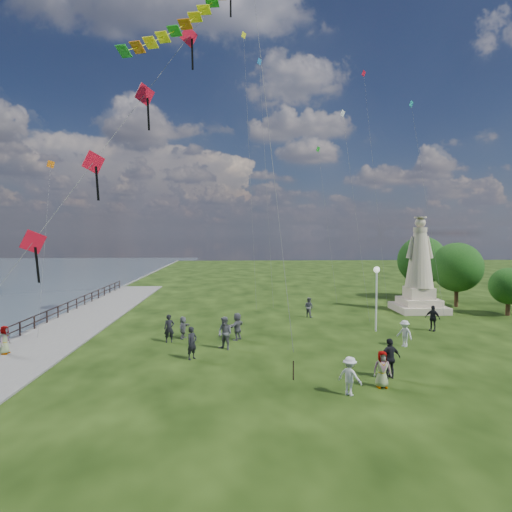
{
  "coord_description": "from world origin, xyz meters",
  "views": [
    {
      "loc": [
        -2.15,
        -16.38,
        6.8
      ],
      "look_at": [
        -1.0,
        8.0,
        5.5
      ],
      "focal_mm": 30.0,
      "sensor_mm": 36.0,
      "label": 1
    }
  ],
  "objects": [
    {
      "name": "waterfront",
      "position": [
        -15.24,
        8.99,
        -0.06
      ],
      "size": [
        200.0,
        200.0,
        1.51
      ],
      "color": "#384A54",
      "rests_on": "ground"
    },
    {
      "name": "statue",
      "position": [
        13.76,
        19.84,
        3.11
      ],
      "size": [
        4.08,
        4.08,
        8.22
      ],
      "rotation": [
        0.0,
        0.0,
        -0.01
      ],
      "color": "#C7B196",
      "rests_on": "ground"
    },
    {
      "name": "lamppost",
      "position": [
        7.55,
        12.54,
        3.25
      ],
      "size": [
        0.42,
        0.42,
        4.5
      ],
      "color": "silver",
      "rests_on": "ground"
    },
    {
      "name": "tree_row",
      "position": [
        17.89,
        23.87,
        3.69
      ],
      "size": [
        7.27,
        13.04,
        6.47
      ],
      "color": "#382314",
      "rests_on": "ground"
    },
    {
      "name": "person_0",
      "position": [
        -4.53,
        6.51,
        0.89
      ],
      "size": [
        0.74,
        0.77,
        1.77
      ],
      "primitive_type": "imported",
      "rotation": [
        0.0,
        0.0,
        0.86
      ],
      "color": "black",
      "rests_on": "ground"
    },
    {
      "name": "person_1",
      "position": [
        -2.8,
        8.34,
        0.97
      ],
      "size": [
        1.09,
        1.04,
        1.93
      ],
      "primitive_type": "imported",
      "rotation": [
        0.0,
        0.0,
        -0.69
      ],
      "color": "#595960",
      "rests_on": "ground"
    },
    {
      "name": "person_2",
      "position": [
        2.61,
        1.03,
        0.82
      ],
      "size": [
        1.15,
        1.11,
        1.63
      ],
      "primitive_type": "imported",
      "rotation": [
        0.0,
        0.0,
        2.41
      ],
      "color": "silver",
      "rests_on": "ground"
    },
    {
      "name": "person_3",
      "position": [
        5.05,
        3.02,
        0.95
      ],
      "size": [
        1.22,
        0.83,
        1.89
      ],
      "primitive_type": "imported",
      "rotation": [
        0.0,
        0.0,
        3.4
      ],
      "color": "black",
      "rests_on": "ground"
    },
    {
      "name": "person_4",
      "position": [
        4.28,
        1.86,
        0.81
      ],
      "size": [
        0.81,
        0.52,
        1.63
      ],
      "primitive_type": "imported",
      "rotation": [
        0.0,
        0.0,
        -0.04
      ],
      "color": "#595960",
      "rests_on": "ground"
    },
    {
      "name": "person_5",
      "position": [
        -5.57,
        11.09,
        0.73
      ],
      "size": [
        0.92,
        1.45,
        1.45
      ],
      "primitive_type": "imported",
      "rotation": [
        0.0,
        0.0,
        1.3
      ],
      "color": "#595960",
      "rests_on": "ground"
    },
    {
      "name": "person_6",
      "position": [
        -6.32,
        10.2,
        0.87
      ],
      "size": [
        0.71,
        0.55,
        1.74
      ],
      "primitive_type": "imported",
      "rotation": [
        0.0,
        0.0,
        0.22
      ],
      "color": "black",
      "rests_on": "ground"
    },
    {
      "name": "person_7",
      "position": [
        3.75,
        17.76,
        0.8
      ],
      "size": [
        0.89,
        0.89,
        1.61
      ],
      "primitive_type": "imported",
      "rotation": [
        0.0,
        0.0,
        2.35
      ],
      "color": "#595960",
      "rests_on": "ground"
    },
    {
      "name": "person_8",
      "position": [
        7.95,
        8.51,
        0.8
      ],
      "size": [
        0.99,
        1.16,
        1.59
      ],
      "primitive_type": "imported",
      "rotation": [
        0.0,
        0.0,
        -1.02
      ],
      "color": "silver",
      "rests_on": "ground"
    },
    {
      "name": "person_9",
      "position": [
        11.54,
        12.49,
        0.89
      ],
      "size": [
        1.09,
        1.14,
        1.79
      ],
      "primitive_type": "imported",
      "rotation": [
        0.0,
        0.0,
        -0.87
      ],
      "color": "black",
      "rests_on": "ground"
    },
    {
      "name": "person_10",
      "position": [
        -15.0,
        7.68,
        0.79
      ],
      "size": [
        0.51,
        0.79,
        1.57
      ],
      "primitive_type": "imported",
      "rotation": [
        0.0,
        0.0,
        1.53
      ],
      "color": "#595960",
      "rests_on": "ground"
    },
    {
      "name": "person_11",
      "position": [
        -2.08,
        10.61,
        0.87
      ],
      "size": [
        1.46,
        1.74,
        1.74
      ],
      "primitive_type": "imported",
      "rotation": [
        0.0,
        0.0,
        4.14
      ],
      "color": "#595960",
      "rests_on": "ground"
    },
    {
      "name": "red_kite_train",
      "position": [
        -6.69,
        4.58,
        12.96
      ],
      "size": [
        11.38,
        9.35,
        20.98
      ],
      "color": "black",
      "rests_on": "ground"
    },
    {
      "name": "small_kites",
      "position": [
        3.5,
        23.09,
        15.36
      ],
      "size": [
        30.84,
        18.1,
        26.25
      ],
      "color": "silver",
      "rests_on": "ground"
    }
  ]
}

